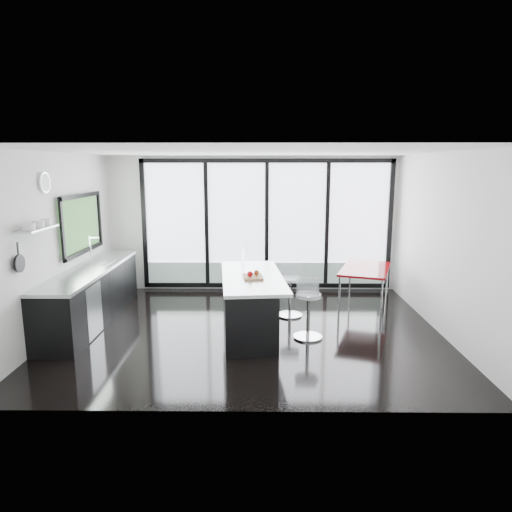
{
  "coord_description": "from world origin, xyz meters",
  "views": [
    {
      "loc": [
        0.18,
        -6.97,
        2.58
      ],
      "look_at": [
        0.1,
        0.3,
        1.15
      ],
      "focal_mm": 32.0,
      "sensor_mm": 36.0,
      "label": 1
    }
  ],
  "objects_px": {
    "island": "(248,303)",
    "bar_stool_far": "(290,297)",
    "red_table": "(364,288)",
    "bar_stool_near": "(308,316)"
  },
  "relations": [
    {
      "from": "island",
      "to": "bar_stool_far",
      "type": "distance_m",
      "value": 1.03
    },
    {
      "from": "red_table",
      "to": "island",
      "type": "bearing_deg",
      "value": -150.21
    },
    {
      "from": "island",
      "to": "red_table",
      "type": "xyz_separation_m",
      "value": [
        2.12,
        1.21,
        -0.08
      ]
    },
    {
      "from": "bar_stool_far",
      "to": "bar_stool_near",
      "type": "bearing_deg",
      "value": -70.36
    },
    {
      "from": "bar_stool_far",
      "to": "red_table",
      "type": "height_order",
      "value": "red_table"
    },
    {
      "from": "bar_stool_far",
      "to": "red_table",
      "type": "distance_m",
      "value": 1.48
    },
    {
      "from": "island",
      "to": "red_table",
      "type": "distance_m",
      "value": 2.44
    },
    {
      "from": "bar_stool_far",
      "to": "red_table",
      "type": "bearing_deg",
      "value": 26.9
    },
    {
      "from": "island",
      "to": "red_table",
      "type": "height_order",
      "value": "island"
    },
    {
      "from": "bar_stool_far",
      "to": "red_table",
      "type": "xyz_separation_m",
      "value": [
        1.4,
        0.48,
        0.03
      ]
    }
  ]
}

